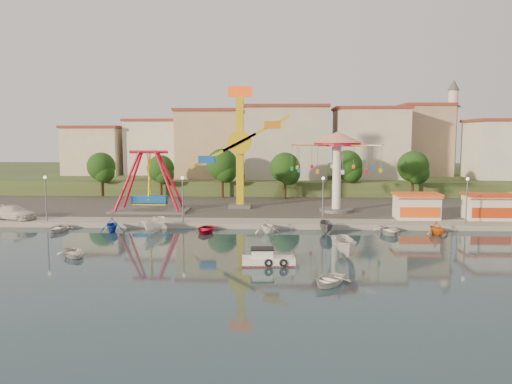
# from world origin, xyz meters

# --- Properties ---
(ground) EXTENTS (200.00, 200.00, 0.00)m
(ground) POSITION_xyz_m (0.00, 0.00, 0.00)
(ground) COLOR #132A36
(ground) RESTS_ON ground
(quay_deck) EXTENTS (200.00, 100.00, 0.60)m
(quay_deck) POSITION_xyz_m (0.00, 62.00, 0.30)
(quay_deck) COLOR #9E998E
(quay_deck) RESTS_ON ground
(asphalt_pad) EXTENTS (90.00, 28.00, 0.01)m
(asphalt_pad) POSITION_xyz_m (0.00, 30.00, 0.60)
(asphalt_pad) COLOR #4C4944
(asphalt_pad) RESTS_ON quay_deck
(hill_terrace) EXTENTS (200.00, 60.00, 3.00)m
(hill_terrace) POSITION_xyz_m (0.00, 67.00, 1.50)
(hill_terrace) COLOR #384C26
(hill_terrace) RESTS_ON ground
(pirate_ship_ride) EXTENTS (10.00, 5.00, 8.00)m
(pirate_ship_ride) POSITION_xyz_m (-13.81, 20.60, 4.39)
(pirate_ship_ride) COLOR #59595E
(pirate_ship_ride) RESTS_ON quay_deck
(kamikaze_tower) EXTENTS (9.03, 3.10, 16.50)m
(kamikaze_tower) POSITION_xyz_m (-1.83, 24.53, 8.33)
(kamikaze_tower) COLOR #59595E
(kamikaze_tower) RESTS_ON quay_deck
(wave_swinger) EXTENTS (11.60, 11.60, 10.40)m
(wave_swinger) POSITION_xyz_m (10.51, 21.67, 8.20)
(wave_swinger) COLOR #59595E
(wave_swinger) RESTS_ON quay_deck
(booth_left) EXTENTS (5.40, 3.78, 3.08)m
(booth_left) POSITION_xyz_m (19.45, 16.49, 2.16)
(booth_left) COLOR white
(booth_left) RESTS_ON quay_deck
(booth_mid) EXTENTS (5.40, 3.78, 3.08)m
(booth_mid) POSITION_xyz_m (27.70, 16.49, 2.16)
(booth_mid) COLOR white
(booth_mid) RESTS_ON quay_deck
(lamp_post_0) EXTENTS (0.14, 0.14, 5.00)m
(lamp_post_0) POSITION_xyz_m (-24.00, 13.00, 3.10)
(lamp_post_0) COLOR #59595E
(lamp_post_0) RESTS_ON quay_deck
(lamp_post_1) EXTENTS (0.14, 0.14, 5.00)m
(lamp_post_1) POSITION_xyz_m (-8.00, 13.00, 3.10)
(lamp_post_1) COLOR #59595E
(lamp_post_1) RESTS_ON quay_deck
(lamp_post_2) EXTENTS (0.14, 0.14, 5.00)m
(lamp_post_2) POSITION_xyz_m (8.00, 13.00, 3.10)
(lamp_post_2) COLOR #59595E
(lamp_post_2) RESTS_ON quay_deck
(lamp_post_3) EXTENTS (0.14, 0.14, 5.00)m
(lamp_post_3) POSITION_xyz_m (24.00, 13.00, 3.10)
(lamp_post_3) COLOR #59595E
(lamp_post_3) RESTS_ON quay_deck
(tree_0) EXTENTS (4.60, 4.60, 7.19)m
(tree_0) POSITION_xyz_m (-26.00, 36.98, 5.47)
(tree_0) COLOR #382314
(tree_0) RESTS_ON quay_deck
(tree_1) EXTENTS (4.35, 4.35, 6.80)m
(tree_1) POSITION_xyz_m (-16.00, 36.24, 5.20)
(tree_1) COLOR #382314
(tree_1) RESTS_ON quay_deck
(tree_2) EXTENTS (5.02, 5.02, 7.85)m
(tree_2) POSITION_xyz_m (-6.00, 35.81, 5.92)
(tree_2) COLOR #382314
(tree_2) RESTS_ON quay_deck
(tree_3) EXTENTS (4.68, 4.68, 7.32)m
(tree_3) POSITION_xyz_m (4.00, 34.36, 5.55)
(tree_3) COLOR #382314
(tree_3) RESTS_ON quay_deck
(tree_4) EXTENTS (4.86, 4.86, 7.60)m
(tree_4) POSITION_xyz_m (14.00, 37.35, 5.75)
(tree_4) COLOR #382314
(tree_4) RESTS_ON quay_deck
(tree_5) EXTENTS (4.83, 4.83, 7.54)m
(tree_5) POSITION_xyz_m (24.00, 35.54, 5.71)
(tree_5) COLOR #382314
(tree_5) RESTS_ON quay_deck
(building_0) EXTENTS (9.26, 9.53, 11.87)m
(building_0) POSITION_xyz_m (-33.37, 46.06, 8.93)
(building_0) COLOR beige
(building_0) RESTS_ON hill_terrace
(building_1) EXTENTS (12.33, 9.01, 8.63)m
(building_1) POSITION_xyz_m (-21.33, 51.38, 7.32)
(building_1) COLOR silver
(building_1) RESTS_ON hill_terrace
(building_2) EXTENTS (11.95, 9.28, 11.23)m
(building_2) POSITION_xyz_m (-8.19, 51.96, 8.62)
(building_2) COLOR tan
(building_2) RESTS_ON hill_terrace
(building_3) EXTENTS (12.59, 10.50, 9.20)m
(building_3) POSITION_xyz_m (5.60, 48.80, 7.60)
(building_3) COLOR beige
(building_3) RESTS_ON hill_terrace
(building_4) EXTENTS (10.75, 9.23, 9.24)m
(building_4) POSITION_xyz_m (19.07, 52.20, 7.62)
(building_4) COLOR beige
(building_4) RESTS_ON hill_terrace
(building_5) EXTENTS (12.77, 10.96, 11.21)m
(building_5) POSITION_xyz_m (32.37, 50.33, 8.61)
(building_5) COLOR tan
(building_5) RESTS_ON hill_terrace
(building_6) EXTENTS (8.23, 8.98, 12.36)m
(building_6) POSITION_xyz_m (44.15, 48.77, 9.18)
(building_6) COLOR silver
(building_6) RESTS_ON hill_terrace
(minaret) EXTENTS (2.80, 2.80, 18.00)m
(minaret) POSITION_xyz_m (36.00, 54.00, 12.55)
(minaret) COLOR silver
(minaret) RESTS_ON hill_terrace
(cabin_motorboat) EXTENTS (4.37, 1.91, 1.50)m
(cabin_motorboat) POSITION_xyz_m (2.05, -3.53, 0.40)
(cabin_motorboat) COLOR white
(cabin_motorboat) RESTS_ON ground
(rowboat_a) EXTENTS (3.91, 4.18, 0.71)m
(rowboat_a) POSITION_xyz_m (-14.85, -1.47, 0.35)
(rowboat_a) COLOR silver
(rowboat_a) RESTS_ON ground
(rowboat_b) EXTENTS (3.92, 4.24, 0.72)m
(rowboat_b) POSITION_xyz_m (6.51, -8.81, 0.36)
(rowboat_b) COLOR white
(rowboat_b) RESTS_ON ground
(skiff) EXTENTS (1.78, 4.47, 1.71)m
(skiff) POSITION_xyz_m (8.85, -0.24, 0.86)
(skiff) COLOR silver
(skiff) RESTS_ON ground
(van) EXTENTS (6.00, 3.72, 1.62)m
(van) POSITION_xyz_m (-28.42, 14.00, 1.41)
(van) COLOR silver
(van) RESTS_ON quay_deck
(moored_boat_0) EXTENTS (2.62, 3.60, 0.73)m
(moored_boat_0) POSITION_xyz_m (-21.29, 9.80, 0.37)
(moored_boat_0) COLOR silver
(moored_boat_0) RESTS_ON ground
(moored_boat_1) EXTENTS (3.34, 3.62, 1.59)m
(moored_boat_1) POSITION_xyz_m (-15.24, 9.80, 0.79)
(moored_boat_1) COLOR #143BB3
(moored_boat_1) RESTS_ON ground
(moored_boat_2) EXTENTS (2.54, 4.45, 1.62)m
(moored_boat_2) POSITION_xyz_m (-10.60, 9.80, 0.81)
(moored_boat_2) COLOR white
(moored_boat_2) RESTS_ON ground
(moored_boat_3) EXTENTS (2.68, 3.70, 0.76)m
(moored_boat_3) POSITION_xyz_m (-4.96, 9.80, 0.38)
(moored_boat_3) COLOR #AA0D26
(moored_boat_3) RESTS_ON ground
(moored_boat_4) EXTENTS (3.31, 3.63, 1.64)m
(moored_boat_4) POSITION_xyz_m (1.74, 9.80, 0.82)
(moored_boat_4) COLOR white
(moored_boat_4) RESTS_ON ground
(moored_boat_5) EXTENTS (1.41, 3.60, 1.38)m
(moored_boat_5) POSITION_xyz_m (8.12, 9.80, 0.69)
(moored_boat_5) COLOR #59595E
(moored_boat_5) RESTS_ON ground
(moored_boat_6) EXTENTS (3.05, 4.24, 0.87)m
(moored_boat_6) POSITION_xyz_m (14.85, 9.80, 0.44)
(moored_boat_6) COLOR silver
(moored_boat_6) RESTS_ON ground
(moored_boat_7) EXTENTS (2.98, 3.26, 1.46)m
(moored_boat_7) POSITION_xyz_m (19.80, 9.80, 0.73)
(moored_boat_7) COLOR orange
(moored_boat_7) RESTS_ON ground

